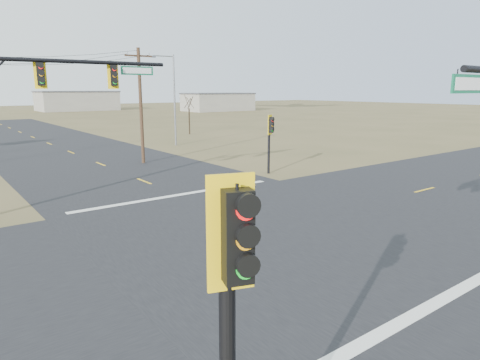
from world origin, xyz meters
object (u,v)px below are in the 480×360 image
(pedestal_signal_sw, at_px, (233,292))
(bare_tree_c, at_px, (189,102))
(utility_pole_near, at_px, (141,104))
(mast_arm_far, at_px, (39,95))
(streetlight_a, at_px, (173,95))
(pedestal_signal_ne, at_px, (271,130))

(pedestal_signal_sw, distance_m, bare_tree_c, 51.84)
(utility_pole_near, bearing_deg, mast_arm_far, -134.67)
(mast_arm_far, height_order, streetlight_a, streetlight_a)
(mast_arm_far, relative_size, utility_pole_near, 1.07)
(utility_pole_near, bearing_deg, pedestal_signal_ne, -60.83)
(pedestal_signal_sw, height_order, streetlight_a, streetlight_a)
(mast_arm_far, xyz_separation_m, pedestal_signal_sw, (-2.10, -18.35, -2.01))
(pedestal_signal_sw, xyz_separation_m, bare_tree_c, (25.69, 45.02, 0.71))
(utility_pole_near, relative_size, bare_tree_c, 1.65)
(bare_tree_c, bearing_deg, streetlight_a, -128.35)
(mast_arm_far, relative_size, bare_tree_c, 1.77)
(pedestal_signal_ne, height_order, pedestal_signal_sw, pedestal_signal_sw)
(mast_arm_far, relative_size, pedestal_signal_ne, 2.32)
(mast_arm_far, height_order, bare_tree_c, mast_arm_far)
(pedestal_signal_sw, bearing_deg, pedestal_signal_ne, 66.99)
(mast_arm_far, distance_m, pedestal_signal_ne, 14.63)
(mast_arm_far, height_order, pedestal_signal_ne, mast_arm_far)
(streetlight_a, bearing_deg, mast_arm_far, -147.27)
(utility_pole_near, bearing_deg, streetlight_a, 49.04)
(pedestal_signal_sw, distance_m, utility_pole_near, 29.93)
(pedestal_signal_sw, bearing_deg, streetlight_a, 81.65)
(bare_tree_c, bearing_deg, pedestal_signal_ne, -109.00)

